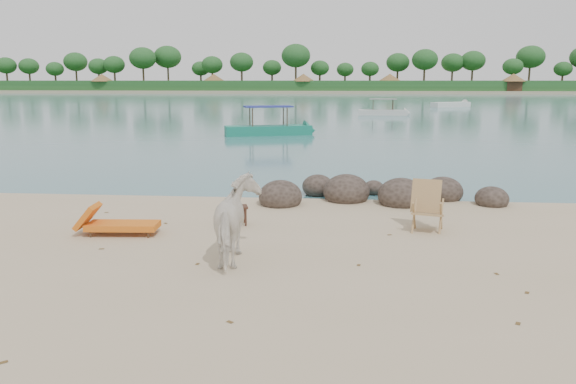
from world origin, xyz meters
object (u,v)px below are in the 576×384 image
(boulders, at_px, (371,194))
(boat_near, at_px, (268,111))
(side_table, at_px, (236,217))
(lounge_chair, at_px, (123,223))
(cow, at_px, (238,222))
(deck_chair, at_px, (428,208))

(boulders, bearing_deg, boat_near, 105.12)
(boulders, relative_size, side_table, 12.11)
(lounge_chair, bearing_deg, boat_near, 85.63)
(side_table, height_order, lounge_chair, lounge_chair)
(cow, height_order, side_table, cow)
(boat_near, bearing_deg, cow, -101.37)
(side_table, relative_size, deck_chair, 0.50)
(boat_near, bearing_deg, boulders, -91.99)
(lounge_chair, relative_size, boat_near, 0.32)
(side_table, xyz_separation_m, deck_chair, (4.12, -0.14, 0.31))
(boulders, bearing_deg, cow, -116.25)
(side_table, relative_size, lounge_chair, 0.29)
(side_table, bearing_deg, cow, -93.82)
(cow, bearing_deg, boulders, -122.61)
(lounge_chair, bearing_deg, boulders, 32.14)
(lounge_chair, height_order, deck_chair, deck_chair)
(cow, relative_size, deck_chair, 1.66)
(boulders, height_order, deck_chair, deck_chair)
(lounge_chair, bearing_deg, cow, -32.53)
(boat_near, bearing_deg, side_table, -102.05)
(lounge_chair, relative_size, deck_chair, 1.72)
(side_table, xyz_separation_m, lounge_chair, (-2.18, -0.94, 0.06))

